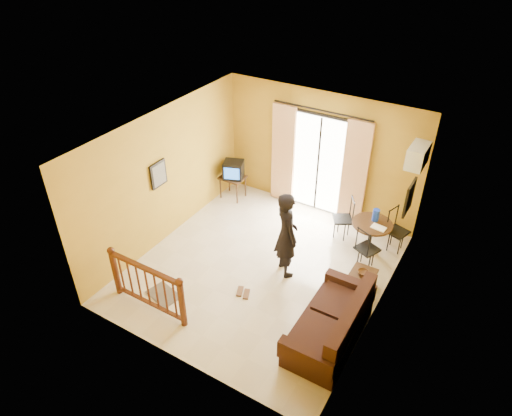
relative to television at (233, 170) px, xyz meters
The scene contains 19 objects.
ground 2.76m from the television, 45.18° to the right, with size 5.00×5.00×0.00m, color beige.
room_shell 2.81m from the television, 45.18° to the right, with size 5.00×5.00×5.00m.
balcony_door 1.99m from the television, 16.47° to the left, with size 2.25×0.14×2.46m.
tv_table 0.28m from the television, behind, with size 0.56×0.47×0.56m.
television is the anchor object (origin of this frame).
picture_left 2.25m from the television, 99.49° to the right, with size 0.05×0.42×0.52m.
dining_table 3.47m from the television, ahead, with size 0.80×0.80×0.67m.
water_jug 3.47m from the television, ahead, with size 0.14×0.14×0.25m, color #1533C5.
serving_tray 3.63m from the television, ahead, with size 0.28×0.18×0.02m, color white.
dining_chairs 3.52m from the television, ahead, with size 1.64×1.35×0.95m.
air_conditioner 4.20m from the television, ahead, with size 0.31×0.60×0.40m.
botanical_print 4.22m from the television, ahead, with size 0.05×0.50×0.60m.
coffee_table 4.06m from the television, 22.62° to the right, with size 0.44×0.79×0.36m.
bowl 4.00m from the television, 20.93° to the right, with size 0.20×0.20×0.06m, color #50311B.
sofa 4.69m from the television, 37.11° to the right, with size 0.89×1.89×0.91m.
standing_person 2.86m from the television, 36.77° to the right, with size 0.64×0.42×1.75m, color black.
stair_balustrade 3.85m from the television, 79.24° to the right, with size 1.63×0.13×1.04m.
doormat 3.58m from the television, 78.34° to the right, with size 0.60×0.40×0.02m, color #5A5248.
sandals 3.36m from the television, 53.96° to the right, with size 0.33×0.27×0.03m.
Camera 1 is at (3.37, -5.83, 5.94)m, focal length 32.00 mm.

